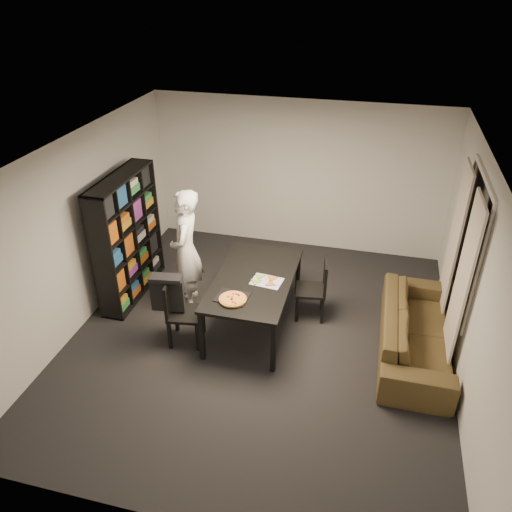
% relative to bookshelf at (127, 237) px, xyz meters
% --- Properties ---
extents(room, '(5.01, 5.51, 2.61)m').
position_rel_bookshelf_xyz_m(room, '(2.16, -0.60, 0.35)').
color(room, black).
rests_on(room, ground).
extents(window_pane, '(0.02, 1.40, 1.60)m').
position_rel_bookshelf_xyz_m(window_pane, '(4.64, -0.00, 0.55)').
color(window_pane, black).
rests_on(window_pane, room).
extents(window_frame, '(0.03, 1.52, 1.72)m').
position_rel_bookshelf_xyz_m(window_frame, '(4.64, -0.00, 0.55)').
color(window_frame, white).
rests_on(window_frame, room).
extents(curtain_left, '(0.03, 0.70, 2.25)m').
position_rel_bookshelf_xyz_m(curtain_left, '(4.56, -0.52, 0.20)').
color(curtain_left, beige).
rests_on(curtain_left, room).
extents(curtain_right, '(0.03, 0.70, 2.25)m').
position_rel_bookshelf_xyz_m(curtain_right, '(4.56, 0.52, 0.20)').
color(curtain_right, beige).
rests_on(curtain_right, room).
extents(bookshelf, '(0.35, 1.50, 1.90)m').
position_rel_bookshelf_xyz_m(bookshelf, '(0.00, 0.00, 0.00)').
color(bookshelf, black).
rests_on(bookshelf, room).
extents(dining_table, '(1.03, 1.85, 0.77)m').
position_rel_bookshelf_xyz_m(dining_table, '(2.01, -0.33, -0.25)').
color(dining_table, black).
rests_on(dining_table, room).
extents(chair_left, '(0.49, 0.49, 0.94)m').
position_rel_bookshelf_xyz_m(chair_left, '(1.13, -0.92, -0.41)').
color(chair_left, black).
rests_on(chair_left, room).
extents(chair_right, '(0.47, 0.47, 0.91)m').
position_rel_bookshelf_xyz_m(chair_right, '(2.82, 0.07, -0.43)').
color(chair_right, black).
rests_on(chair_right, room).
extents(draped_jacket, '(0.44, 0.24, 0.52)m').
position_rel_bookshelf_xyz_m(draped_jacket, '(1.01, -0.94, -0.17)').
color(draped_jacket, black).
rests_on(draped_jacket, chair_left).
extents(person, '(0.57, 0.75, 1.83)m').
position_rel_bookshelf_xyz_m(person, '(0.96, -0.10, -0.04)').
color(person, white).
rests_on(person, room).
extents(baking_tray, '(0.43, 0.35, 0.01)m').
position_rel_bookshelf_xyz_m(baking_tray, '(1.85, -0.85, -0.17)').
color(baking_tray, black).
rests_on(baking_tray, dining_table).
extents(pepperoni_pizza, '(0.35, 0.35, 0.03)m').
position_rel_bookshelf_xyz_m(pepperoni_pizza, '(1.88, -0.92, -0.15)').
color(pepperoni_pizza, '#B07833').
rests_on(pepperoni_pizza, dining_table).
extents(kitchen_towel, '(0.43, 0.35, 0.01)m').
position_rel_bookshelf_xyz_m(kitchen_towel, '(2.19, -0.39, -0.18)').
color(kitchen_towel, white).
rests_on(kitchen_towel, dining_table).
extents(pizza_slices, '(0.37, 0.31, 0.01)m').
position_rel_bookshelf_xyz_m(pizza_slices, '(2.16, -0.37, -0.17)').
color(pizza_slices, gold).
rests_on(pizza_slices, dining_table).
extents(sofa, '(0.86, 2.21, 0.64)m').
position_rel_bookshelf_xyz_m(sofa, '(4.18, -0.38, -0.63)').
color(sofa, '#43371A').
rests_on(sofa, room).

